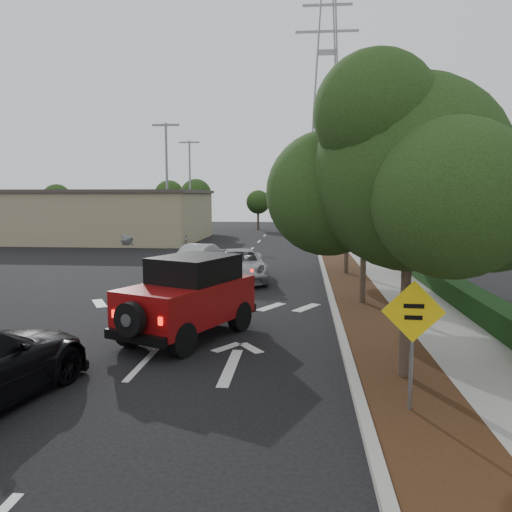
# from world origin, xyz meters

# --- Properties ---
(ground) EXTENTS (120.00, 120.00, 0.00)m
(ground) POSITION_xyz_m (0.00, 0.00, 0.00)
(ground) COLOR black
(ground) RESTS_ON ground
(curb) EXTENTS (0.20, 70.00, 0.15)m
(curb) POSITION_xyz_m (4.60, 12.00, 0.07)
(curb) COLOR #9E9B93
(curb) RESTS_ON ground
(planting_strip) EXTENTS (1.80, 70.00, 0.12)m
(planting_strip) POSITION_xyz_m (5.60, 12.00, 0.06)
(planting_strip) COLOR black
(planting_strip) RESTS_ON ground
(sidewalk) EXTENTS (2.00, 70.00, 0.12)m
(sidewalk) POSITION_xyz_m (7.50, 12.00, 0.06)
(sidewalk) COLOR gray
(sidewalk) RESTS_ON ground
(hedge) EXTENTS (0.80, 70.00, 0.80)m
(hedge) POSITION_xyz_m (8.90, 12.00, 0.40)
(hedge) COLOR black
(hedge) RESTS_ON ground
(commercial_building) EXTENTS (22.00, 12.00, 4.00)m
(commercial_building) POSITION_xyz_m (-16.00, 30.00, 2.00)
(commercial_building) COLOR #9B8E6B
(commercial_building) RESTS_ON ground
(transmission_tower) EXTENTS (7.00, 4.00, 28.00)m
(transmission_tower) POSITION_xyz_m (6.00, 48.00, 0.00)
(transmission_tower) COLOR slate
(transmission_tower) RESTS_ON ground
(street_tree_near) EXTENTS (3.80, 3.80, 5.92)m
(street_tree_near) POSITION_xyz_m (5.60, -0.50, 0.00)
(street_tree_near) COLOR black
(street_tree_near) RESTS_ON ground
(street_tree_mid) EXTENTS (3.20, 3.20, 5.32)m
(street_tree_mid) POSITION_xyz_m (5.60, 6.50, 0.00)
(street_tree_mid) COLOR black
(street_tree_mid) RESTS_ON ground
(street_tree_far) EXTENTS (3.40, 3.40, 5.62)m
(street_tree_far) POSITION_xyz_m (5.60, 13.00, 0.00)
(street_tree_far) COLOR black
(street_tree_far) RESTS_ON ground
(light_pole_a) EXTENTS (2.00, 0.22, 9.00)m
(light_pole_a) POSITION_xyz_m (-6.50, 26.00, 0.00)
(light_pole_a) COLOR slate
(light_pole_a) RESTS_ON ground
(light_pole_b) EXTENTS (2.00, 0.22, 9.00)m
(light_pole_b) POSITION_xyz_m (-7.50, 38.00, 0.00)
(light_pole_b) COLOR slate
(light_pole_b) RESTS_ON ground
(red_jeep) EXTENTS (3.29, 4.41, 2.16)m
(red_jeep) POSITION_xyz_m (0.65, 2.29, 1.10)
(red_jeep) COLOR black
(red_jeep) RESTS_ON ground
(silver_suv_ahead) EXTENTS (3.03, 5.24, 1.38)m
(silver_suv_ahead) POSITION_xyz_m (0.79, 11.15, 0.69)
(silver_suv_ahead) COLOR #A6A8AD
(silver_suv_ahead) RESTS_ON ground
(silver_sedan_oncoming) EXTENTS (2.15, 4.05, 1.27)m
(silver_sedan_oncoming) POSITION_xyz_m (-1.64, 14.91, 0.63)
(silver_sedan_oncoming) COLOR #AAACB1
(silver_sedan_oncoming) RESTS_ON ground
(parked_suv) EXTENTS (5.20, 3.19, 1.65)m
(parked_suv) POSITION_xyz_m (-7.30, 25.32, 0.83)
(parked_suv) COLOR #B1B5BA
(parked_suv) RESTS_ON ground
(speed_hump_sign) EXTENTS (1.05, 0.10, 2.24)m
(speed_hump_sign) POSITION_xyz_m (5.40, -2.14, 1.55)
(speed_hump_sign) COLOR slate
(speed_hump_sign) RESTS_ON ground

